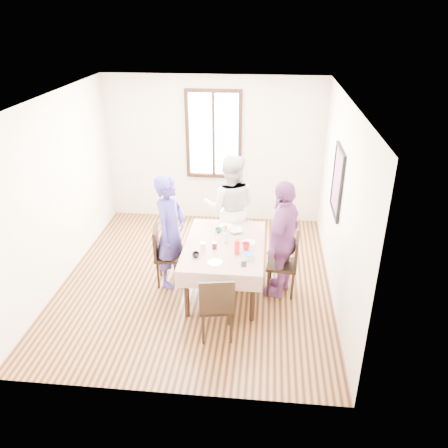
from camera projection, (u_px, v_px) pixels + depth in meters
The scene contains 30 objects.
ground at pixel (197, 279), 6.87m from camera, with size 4.50×4.50×0.00m, color black.
back_wall at pixel (214, 150), 8.29m from camera, with size 4.00×4.00×0.00m, color beige.
right_wall at pixel (340, 203), 6.10m from camera, with size 4.50×4.50×0.00m, color beige.
window_frame at pixel (214, 135), 8.14m from camera, with size 1.02×0.06×1.62m, color black.
window_pane at pixel (214, 135), 8.15m from camera, with size 0.90×0.02×1.50m, color white.
art_poster at pixel (338, 181), 6.28m from camera, with size 0.04×0.76×0.96m, color red.
dining_table at pixel (224, 268), 6.45m from camera, with size 0.98×1.44×0.75m, color black.
tablecloth at pixel (224, 245), 6.29m from camera, with size 1.10×1.56×0.01m, color #560F0B.
chair_left at pixel (170, 255), 6.61m from camera, with size 0.42×0.42×0.91m, color black.
chair_right at pixel (282, 264), 6.38m from camera, with size 0.42×0.42×0.91m, color black.
chair_far at pixel (230, 232), 7.30m from camera, with size 0.42×0.42×0.91m, color black.
chair_near at pixel (216, 305), 5.53m from camera, with size 0.42×0.42×0.91m, color black.
person_left at pixel (170, 232), 6.44m from camera, with size 0.62×0.40×1.69m, color #3A3288.
person_far at pixel (230, 208), 7.10m from camera, with size 0.86×0.67×1.76m, color beige.
person_right at pixel (282, 239), 6.21m from camera, with size 1.01×0.42×1.72m, color #7D3F7E.
mug_black at pixel (196, 255), 5.94m from camera, with size 0.10×0.10×0.08m, color black.
mug_flag at pixel (246, 246), 6.12m from camera, with size 0.11×0.11×0.10m, color red.
mug_green at pixel (218, 230), 6.59m from camera, with size 0.09×0.09×0.07m, color #0C7226.
serving_bowl at pixel (236, 231), 6.60m from camera, with size 0.20×0.20×0.05m, color white.
juice_carton at pixel (237, 247), 5.99m from camera, with size 0.07×0.07×0.21m, color red.
butter_tub at pixel (249, 257), 5.90m from camera, with size 0.14×0.14×0.07m, color white.
jam_jar at pixel (214, 246), 6.15m from camera, with size 0.06×0.06×0.09m, color black.
drinking_glass at pixel (203, 246), 6.12m from camera, with size 0.08×0.08×0.11m, color silver.
smartphone at pixel (244, 264), 5.79m from camera, with size 0.07×0.14×0.01m, color black.
flower_vase at pixel (226, 237), 6.32m from camera, with size 0.07×0.07×0.14m, color silver.
plate_right at pixel (249, 243), 6.31m from camera, with size 0.20×0.20×0.01m, color white.
plate_far at pixel (227, 226), 6.79m from camera, with size 0.20×0.20×0.01m, color white.
plate_near at pixel (215, 263), 5.82m from camera, with size 0.20×0.20×0.01m, color white.
butter_lid at pixel (249, 254), 5.88m from camera, with size 0.12×0.12×0.01m, color blue.
flower_bunch at pixel (226, 230), 6.27m from camera, with size 0.09×0.09×0.10m, color yellow, non-canonical shape.
Camera 1 is at (0.99, -5.73, 3.78)m, focal length 36.10 mm.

